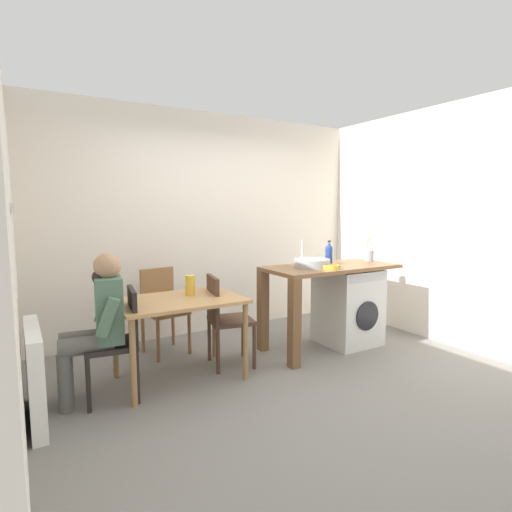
{
  "coord_description": "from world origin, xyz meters",
  "views": [
    {
      "loc": [
        -2.09,
        -2.96,
        1.56
      ],
      "look_at": [
        -0.06,
        0.45,
        1.08
      ],
      "focal_mm": 28.69,
      "sensor_mm": 36.0,
      "label": 1
    }
  ],
  "objects": [
    {
      "name": "bottle_tall_green",
      "position": [
        0.91,
        0.5,
        1.04
      ],
      "size": [
        0.08,
        0.08,
        0.27
      ],
      "color": "navy",
      "rests_on": "kitchen_counter"
    },
    {
      "name": "ground_plane",
      "position": [
        0.0,
        0.0,
        0.0
      ],
      "size": [
        5.46,
        5.46,
        0.0
      ],
      "primitive_type": "plane",
      "color": "slate"
    },
    {
      "name": "mixing_bowl",
      "position": [
        0.71,
        0.24,
        0.95
      ],
      "size": [
        0.17,
        0.17,
        0.05
      ],
      "color": "gold",
      "rests_on": "kitchen_counter"
    },
    {
      "name": "dining_table",
      "position": [
        -0.85,
        0.48,
        0.64
      ],
      "size": [
        1.1,
        0.76,
        0.74
      ],
      "color": "tan",
      "rests_on": "ground_plane"
    },
    {
      "name": "wall_window_side",
      "position": [
        -2.15,
        0.0,
        1.35
      ],
      "size": [
        0.12,
        3.8,
        2.7
      ],
      "color": "silver",
      "rests_on": "ground_plane"
    },
    {
      "name": "washing_machine",
      "position": [
        1.15,
        0.44,
        0.43
      ],
      "size": [
        0.6,
        0.61,
        0.86
      ],
      "color": "silver",
      "rests_on": "ground_plane"
    },
    {
      "name": "chair_opposite",
      "position": [
        -0.38,
        0.54,
        0.51
      ],
      "size": [
        0.47,
        0.47,
        0.9
      ],
      "rotation": [
        0.0,
        0.0,
        -1.77
      ],
      "color": "#4C3323",
      "rests_on": "ground_plane"
    },
    {
      "name": "utensil_crock",
      "position": [
        1.52,
        0.49,
        0.99
      ],
      "size": [
        0.11,
        0.11,
        0.3
      ],
      "color": "gray",
      "rests_on": "kitchen_counter"
    },
    {
      "name": "wall_counter_side",
      "position": [
        2.15,
        0.0,
        1.35
      ],
      "size": [
        0.1,
        3.8,
        2.7
      ],
      "primitive_type": "cube",
      "color": "silver",
      "rests_on": "ground_plane"
    },
    {
      "name": "vase",
      "position": [
        -0.7,
        0.58,
        0.83
      ],
      "size": [
        0.09,
        0.09,
        0.19
      ],
      "primitive_type": "cylinder",
      "color": "gold",
      "rests_on": "dining_table"
    },
    {
      "name": "sink_basin",
      "position": [
        0.63,
        0.44,
        0.97
      ],
      "size": [
        0.38,
        0.38,
        0.09
      ],
      "primitive_type": "cylinder",
      "color": "#9EA0A5",
      "rests_on": "kitchen_counter"
    },
    {
      "name": "tap",
      "position": [
        0.63,
        0.62,
        1.06
      ],
      "size": [
        0.02,
        0.02,
        0.28
      ],
      "primitive_type": "cylinder",
      "color": "#B2B2B7",
      "rests_on": "kitchen_counter"
    },
    {
      "name": "chair_spare_by_wall",
      "position": [
        -0.76,
        1.25,
        0.51
      ],
      "size": [
        0.46,
        0.46,
        0.9
      ],
      "rotation": [
        0.0,
        0.0,
        3.3
      ],
      "color": "olive",
      "rests_on": "ground_plane"
    },
    {
      "name": "kitchen_counter",
      "position": [
        0.68,
        0.44,
        0.76
      ],
      "size": [
        1.5,
        0.68,
        0.92
      ],
      "color": "brown",
      "rests_on": "ground_plane"
    },
    {
      "name": "seated_person",
      "position": [
        -1.56,
        0.39,
        0.67
      ],
      "size": [
        0.53,
        0.53,
        1.2
      ],
      "rotation": [
        0.0,
        0.0,
        1.44
      ],
      "color": "#595651",
      "rests_on": "ground_plane"
    },
    {
      "name": "scissors",
      "position": [
        0.84,
        0.34,
        0.92
      ],
      "size": [
        0.15,
        0.06,
        0.01
      ],
      "color": "#B2B2B7",
      "rests_on": "kitchen_counter"
    },
    {
      "name": "chair_person_seat",
      "position": [
        -1.4,
        0.37,
        0.51
      ],
      "size": [
        0.45,
        0.45,
        0.9
      ],
      "rotation": [
        0.0,
        0.0,
        1.44
      ],
      "color": "black",
      "rests_on": "ground_plane"
    },
    {
      "name": "radiator",
      "position": [
        -2.02,
        0.3,
        0.35
      ],
      "size": [
        0.1,
        0.8,
        0.7
      ],
      "primitive_type": "cube",
      "color": "white",
      "rests_on": "ground_plane"
    },
    {
      "name": "wall_back",
      "position": [
        0.0,
        1.75,
        1.35
      ],
      "size": [
        4.6,
        0.1,
        2.7
      ],
      "primitive_type": "cube",
      "color": "silver",
      "rests_on": "ground_plane"
    }
  ]
}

